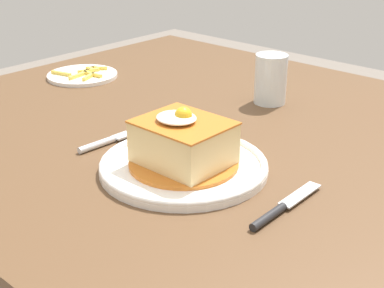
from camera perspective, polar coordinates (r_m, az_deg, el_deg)
dining_table at (r=1.11m, az=2.18°, el=-3.05°), size 1.24×1.03×0.72m
main_plate at (r=0.90m, az=-0.85°, el=-2.18°), size 0.27×0.27×0.02m
sandwich_meal at (r=0.89m, az=-0.89°, el=0.04°), size 0.18×0.18×0.10m
fork at (r=1.01m, az=-8.68°, el=0.27°), size 0.02×0.14×0.01m
knife at (r=0.79m, az=8.72°, el=-6.64°), size 0.02×0.17×0.01m
drinking_glass at (r=1.21m, az=7.97°, el=6.22°), size 0.07×0.07×0.10m
side_plate_fries at (r=1.41m, az=-11.04°, el=6.87°), size 0.17×0.17×0.02m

